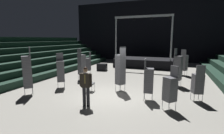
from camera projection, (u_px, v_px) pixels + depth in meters
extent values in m
cube|color=gray|center=(111.00, 96.00, 9.00)|extent=(22.00, 30.00, 0.10)
cube|color=black|center=(151.00, 31.00, 22.16)|extent=(22.00, 0.30, 8.00)
cube|color=black|center=(36.00, 78.00, 12.02)|extent=(0.75, 24.00, 0.45)
cube|color=black|center=(28.00, 71.00, 12.21)|extent=(0.75, 24.00, 0.45)
cube|color=black|center=(20.00, 64.00, 12.40)|extent=(0.75, 24.00, 0.45)
cube|color=black|center=(12.00, 58.00, 12.58)|extent=(0.75, 24.00, 0.45)
cube|color=black|center=(4.00, 52.00, 12.77)|extent=(0.75, 24.00, 0.45)
cube|color=black|center=(144.00, 63.00, 18.10)|extent=(5.97, 3.17, 0.90)
cylinder|color=#9EA0A8|center=(116.00, 39.00, 17.39)|extent=(0.16, 0.16, 4.21)
cylinder|color=#9EA0A8|center=(172.00, 39.00, 15.48)|extent=(0.16, 0.16, 4.21)
cube|color=#9EA0A8|center=(143.00, 16.00, 16.09)|extent=(5.67, 0.20, 0.20)
cylinder|color=black|center=(118.00, 20.00, 16.99)|extent=(0.18, 0.18, 0.22)
cylinder|color=black|center=(134.00, 19.00, 16.41)|extent=(0.18, 0.18, 0.22)
cylinder|color=black|center=(151.00, 18.00, 15.83)|extent=(0.18, 0.18, 0.22)
cylinder|color=black|center=(170.00, 18.00, 15.26)|extent=(0.18, 0.18, 0.22)
cylinder|color=black|center=(88.00, 97.00, 7.44)|extent=(0.15, 0.15, 0.88)
cylinder|color=black|center=(84.00, 96.00, 7.47)|extent=(0.15, 0.15, 0.88)
cube|color=silver|center=(85.00, 81.00, 7.27)|extent=(0.20, 0.13, 0.62)
cube|color=black|center=(86.00, 80.00, 7.33)|extent=(0.44, 0.30, 0.62)
cube|color=brown|center=(85.00, 79.00, 7.21)|extent=(0.06, 0.02, 0.40)
cylinder|color=black|center=(91.00, 80.00, 7.29)|extent=(0.11, 0.11, 0.57)
cylinder|color=black|center=(81.00, 80.00, 7.37)|extent=(0.11, 0.11, 0.57)
sphere|color=#936B4C|center=(85.00, 70.00, 7.26)|extent=(0.20, 0.20, 0.20)
sphere|color=black|center=(85.00, 69.00, 7.25)|extent=(0.17, 0.17, 0.17)
cylinder|color=#B2B5BA|center=(169.00, 108.00, 6.83)|extent=(0.02, 0.02, 0.40)
cylinder|color=#B2B5BA|center=(162.00, 104.00, 7.17)|extent=(0.02, 0.02, 0.40)
cylinder|color=#B2B5BA|center=(176.00, 106.00, 7.00)|extent=(0.02, 0.02, 0.40)
cylinder|color=#B2B5BA|center=(169.00, 103.00, 7.33)|extent=(0.02, 0.02, 0.40)
cube|color=#4C4C51|center=(169.00, 100.00, 7.04)|extent=(0.62, 0.62, 0.08)
cube|color=#4C4C51|center=(169.00, 98.00, 7.03)|extent=(0.62, 0.62, 0.08)
cube|color=#4C4C51|center=(170.00, 96.00, 7.01)|extent=(0.62, 0.62, 0.08)
cube|color=#4C4C51|center=(170.00, 94.00, 7.00)|extent=(0.62, 0.62, 0.08)
cube|color=#4C4C51|center=(170.00, 92.00, 6.98)|extent=(0.62, 0.62, 0.08)
cube|color=#4C4C51|center=(170.00, 90.00, 6.97)|extent=(0.62, 0.62, 0.08)
cube|color=#4C4C51|center=(170.00, 88.00, 6.96)|extent=(0.62, 0.62, 0.08)
cube|color=#4C4C51|center=(170.00, 86.00, 6.94)|extent=(0.62, 0.62, 0.08)
cube|color=#4C4C51|center=(170.00, 84.00, 6.93)|extent=(0.62, 0.62, 0.08)
cube|color=#4C4C51|center=(170.00, 82.00, 6.91)|extent=(0.62, 0.62, 0.08)
cube|color=#4C4C51|center=(170.00, 80.00, 6.90)|extent=(0.62, 0.62, 0.08)
cube|color=#4C4C51|center=(171.00, 78.00, 6.89)|extent=(0.62, 0.62, 0.08)
cube|color=#4C4C51|center=(174.00, 71.00, 6.93)|extent=(0.33, 0.31, 0.46)
cylinder|color=#B2B5BA|center=(152.00, 95.00, 8.33)|extent=(0.02, 0.02, 0.40)
cylinder|color=#B2B5BA|center=(152.00, 98.00, 7.97)|extent=(0.02, 0.02, 0.40)
cylinder|color=#B2B5BA|center=(145.00, 95.00, 8.43)|extent=(0.02, 0.02, 0.40)
cylinder|color=#B2B5BA|center=(144.00, 97.00, 8.07)|extent=(0.02, 0.02, 0.40)
cube|color=#4C4C51|center=(148.00, 91.00, 8.16)|extent=(0.48, 0.48, 0.08)
cube|color=#4C4C51|center=(148.00, 90.00, 8.15)|extent=(0.48, 0.48, 0.08)
cube|color=#4C4C51|center=(148.00, 88.00, 8.13)|extent=(0.48, 0.48, 0.08)
cube|color=#4C4C51|center=(149.00, 86.00, 8.12)|extent=(0.48, 0.48, 0.08)
cube|color=#4C4C51|center=(149.00, 85.00, 8.10)|extent=(0.48, 0.48, 0.08)
cube|color=#4C4C51|center=(149.00, 83.00, 8.09)|extent=(0.48, 0.48, 0.08)
cube|color=#4C4C51|center=(149.00, 81.00, 8.07)|extent=(0.48, 0.48, 0.08)
cube|color=#4C4C51|center=(149.00, 80.00, 8.06)|extent=(0.48, 0.48, 0.08)
cube|color=#4C4C51|center=(149.00, 78.00, 8.05)|extent=(0.48, 0.48, 0.08)
cube|color=#4C4C51|center=(149.00, 76.00, 8.03)|extent=(0.48, 0.48, 0.08)
cube|color=#4C4C51|center=(149.00, 74.00, 8.02)|extent=(0.48, 0.48, 0.08)
cube|color=#4C4C51|center=(149.00, 73.00, 8.00)|extent=(0.48, 0.48, 0.08)
cube|color=#4C4C51|center=(149.00, 71.00, 7.99)|extent=(0.48, 0.48, 0.08)
cube|color=#4C4C51|center=(149.00, 69.00, 7.98)|extent=(0.48, 0.48, 0.08)
cube|color=#4C4C51|center=(145.00, 63.00, 7.98)|extent=(0.09, 0.41, 0.46)
cylinder|color=#B2B5BA|center=(181.00, 83.00, 10.73)|extent=(0.02, 0.02, 0.40)
cylinder|color=#B2B5BA|center=(179.00, 84.00, 10.44)|extent=(0.02, 0.02, 0.40)
cylinder|color=#B2B5BA|center=(175.00, 82.00, 10.96)|extent=(0.02, 0.02, 0.40)
cylinder|color=#B2B5BA|center=(173.00, 83.00, 10.67)|extent=(0.02, 0.02, 0.40)
cube|color=#4C4C51|center=(177.00, 79.00, 10.66)|extent=(0.56, 0.56, 0.08)
cube|color=#4C4C51|center=(177.00, 78.00, 10.65)|extent=(0.56, 0.56, 0.08)
cube|color=#4C4C51|center=(177.00, 77.00, 10.63)|extent=(0.56, 0.56, 0.08)
cube|color=#4C4C51|center=(177.00, 75.00, 10.62)|extent=(0.56, 0.56, 0.08)
cube|color=#4C4C51|center=(177.00, 74.00, 10.60)|extent=(0.56, 0.56, 0.08)
cube|color=#4C4C51|center=(178.00, 73.00, 10.59)|extent=(0.56, 0.56, 0.08)
cube|color=#4C4C51|center=(178.00, 71.00, 10.58)|extent=(0.56, 0.56, 0.08)
cube|color=#4C4C51|center=(178.00, 70.00, 10.56)|extent=(0.56, 0.56, 0.08)
cube|color=#4C4C51|center=(178.00, 69.00, 10.55)|extent=(0.56, 0.56, 0.08)
cube|color=#4C4C51|center=(178.00, 67.00, 10.53)|extent=(0.56, 0.56, 0.08)
cube|color=#4C4C51|center=(178.00, 66.00, 10.52)|extent=(0.56, 0.56, 0.08)
cube|color=#4C4C51|center=(178.00, 65.00, 10.50)|extent=(0.56, 0.56, 0.08)
cube|color=#4C4C51|center=(178.00, 63.00, 10.49)|extent=(0.56, 0.56, 0.08)
cube|color=#4C4C51|center=(178.00, 62.00, 10.48)|extent=(0.56, 0.56, 0.08)
cube|color=#4C4C51|center=(178.00, 61.00, 10.46)|extent=(0.56, 0.56, 0.08)
cube|color=#4C4C51|center=(178.00, 59.00, 10.45)|extent=(0.56, 0.56, 0.08)
cube|color=#4C4C51|center=(179.00, 58.00, 10.43)|extent=(0.56, 0.56, 0.08)
cube|color=#4C4C51|center=(179.00, 57.00, 10.42)|extent=(0.56, 0.56, 0.08)
cube|color=#4C4C51|center=(176.00, 52.00, 10.50)|extent=(0.17, 0.40, 0.46)
cylinder|color=#B2B5BA|center=(183.00, 72.00, 14.11)|extent=(0.02, 0.02, 0.40)
cylinder|color=#B2B5BA|center=(187.00, 73.00, 13.82)|extent=(0.02, 0.02, 0.40)
cylinder|color=#B2B5BA|center=(180.00, 73.00, 13.89)|extent=(0.02, 0.02, 0.40)
cylinder|color=#B2B5BA|center=(184.00, 73.00, 13.59)|extent=(0.02, 0.02, 0.40)
cube|color=#4C4C51|center=(184.00, 70.00, 13.81)|extent=(0.61, 0.61, 0.08)
cube|color=#4C4C51|center=(184.00, 69.00, 13.80)|extent=(0.61, 0.61, 0.08)
cube|color=#4C4C51|center=(184.00, 68.00, 13.78)|extent=(0.61, 0.61, 0.08)
cube|color=#4C4C51|center=(184.00, 67.00, 13.77)|extent=(0.61, 0.61, 0.08)
cube|color=#4C4C51|center=(184.00, 66.00, 13.75)|extent=(0.61, 0.61, 0.08)
cube|color=#4C4C51|center=(184.00, 65.00, 13.74)|extent=(0.61, 0.61, 0.08)
cube|color=#4C4C51|center=(184.00, 64.00, 13.73)|extent=(0.61, 0.61, 0.08)
cube|color=#4C4C51|center=(184.00, 63.00, 13.71)|extent=(0.61, 0.61, 0.08)
cube|color=#4C4C51|center=(184.00, 62.00, 13.70)|extent=(0.61, 0.61, 0.08)
cube|color=#4C4C51|center=(184.00, 61.00, 13.68)|extent=(0.61, 0.61, 0.08)
cube|color=#4C4C51|center=(184.00, 60.00, 13.67)|extent=(0.61, 0.61, 0.08)
cube|color=#4C4C51|center=(184.00, 59.00, 13.66)|extent=(0.61, 0.61, 0.08)
cube|color=#4C4C51|center=(185.00, 58.00, 13.64)|extent=(0.61, 0.61, 0.08)
cube|color=#4C4C51|center=(185.00, 57.00, 13.63)|extent=(0.61, 0.61, 0.08)
cube|color=#4C4C51|center=(185.00, 56.00, 13.61)|extent=(0.61, 0.61, 0.08)
cube|color=#4C4C51|center=(184.00, 52.00, 13.45)|extent=(0.37, 0.25, 0.46)
cylinder|color=#B2B5BA|center=(25.00, 93.00, 8.74)|extent=(0.02, 0.02, 0.40)
cylinder|color=#B2B5BA|center=(25.00, 91.00, 9.06)|extent=(0.02, 0.02, 0.40)
cylinder|color=#B2B5BA|center=(33.00, 92.00, 8.92)|extent=(0.02, 0.02, 0.40)
cylinder|color=#B2B5BA|center=(32.00, 90.00, 9.25)|extent=(0.02, 0.02, 0.40)
cube|color=#4C4C51|center=(28.00, 87.00, 8.95)|extent=(0.62, 0.62, 0.08)
cube|color=#4C4C51|center=(28.00, 85.00, 8.94)|extent=(0.62, 0.62, 0.08)
cube|color=#4C4C51|center=(28.00, 84.00, 8.92)|extent=(0.62, 0.62, 0.08)
cube|color=#4C4C51|center=(28.00, 82.00, 8.91)|extent=(0.62, 0.62, 0.08)
cube|color=#4C4C51|center=(28.00, 81.00, 8.89)|extent=(0.62, 0.62, 0.08)
cube|color=#4C4C51|center=(28.00, 79.00, 8.88)|extent=(0.62, 0.62, 0.08)
cube|color=#4C4C51|center=(28.00, 78.00, 8.87)|extent=(0.62, 0.62, 0.08)
cube|color=#4C4C51|center=(27.00, 76.00, 8.85)|extent=(0.62, 0.62, 0.08)
cube|color=#4C4C51|center=(27.00, 74.00, 8.84)|extent=(0.62, 0.62, 0.08)
cube|color=#4C4C51|center=(27.00, 73.00, 8.82)|extent=(0.62, 0.62, 0.08)
cube|color=#4C4C51|center=(27.00, 71.00, 8.81)|extent=(0.62, 0.62, 0.08)
cube|color=#4C4C51|center=(27.00, 70.00, 8.80)|extent=(0.62, 0.62, 0.08)
cube|color=#4C4C51|center=(27.00, 68.00, 8.78)|extent=(0.62, 0.62, 0.08)
cube|color=#4C4C51|center=(27.00, 67.00, 8.77)|extent=(0.62, 0.62, 0.08)
cube|color=#4C4C51|center=(26.00, 65.00, 8.75)|extent=(0.62, 0.62, 0.08)
cube|color=#4C4C51|center=(26.00, 63.00, 8.74)|extent=(0.62, 0.62, 0.08)
cube|color=#4C4C51|center=(26.00, 62.00, 8.73)|extent=(0.62, 0.62, 0.08)
cube|color=#4C4C51|center=(26.00, 60.00, 8.71)|extent=(0.62, 0.62, 0.08)
cube|color=#4C4C51|center=(26.00, 58.00, 8.70)|extent=(0.62, 0.62, 0.08)
cube|color=#4C4C51|center=(26.00, 57.00, 8.68)|extent=(0.62, 0.62, 0.08)
cube|color=#4C4C51|center=(29.00, 51.00, 8.73)|extent=(0.34, 0.30, 0.46)
cylinder|color=#B2B5BA|center=(116.00, 87.00, 9.71)|extent=(0.02, 0.02, 0.40)
cylinder|color=#B2B5BA|center=(120.00, 86.00, 9.94)|extent=(0.02, 0.02, 0.40)
cylinder|color=#B2B5BA|center=(120.00, 89.00, 9.41)|extent=(0.02, 0.02, 0.40)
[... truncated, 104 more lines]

